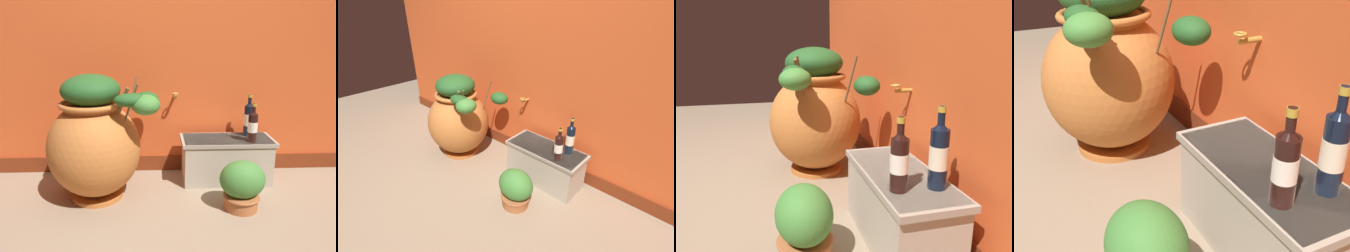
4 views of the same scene
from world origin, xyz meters
The scene contains 7 objects.
ground_plane centered at (0.00, 0.00, 0.00)m, with size 7.00×7.00×0.00m, color gray.
back_wall centered at (0.00, 1.20, 1.29)m, with size 4.40×0.33×2.60m.
terracotta_urn centered at (-0.51, 0.63, 0.44)m, with size 0.81×0.69×0.92m.
stone_ledge centered at (0.49, 0.86, 0.20)m, with size 0.74×0.32×0.37m.
wine_bottle_left centered at (0.67, 0.78, 0.50)m, with size 0.07×0.07×0.31m.
wine_bottle_middle centered at (0.68, 0.94, 0.52)m, with size 0.08×0.08×0.34m.
potted_shrub centered at (0.51, 0.41, 0.18)m, with size 0.31×0.26×0.35m.
Camera 2 is at (1.57, -0.86, 1.64)m, focal length 26.94 mm.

